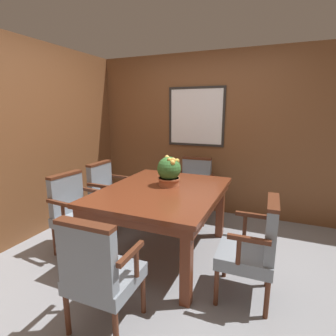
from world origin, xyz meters
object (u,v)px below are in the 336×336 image
(chair_left_far, at_px, (108,193))
(chair_head_near, at_px, (99,271))
(dining_table, at_px, (163,197))
(chair_left_near, at_px, (75,210))
(potted_plant, at_px, (169,171))
(chair_right_near, at_px, (254,246))
(chair_head_far, at_px, (194,186))

(chair_left_far, bearing_deg, chair_head_near, -145.23)
(dining_table, relative_size, chair_left_far, 1.69)
(chair_left_near, bearing_deg, dining_table, -66.44)
(dining_table, distance_m, chair_left_far, 1.07)
(chair_head_near, height_order, potted_plant, potted_plant)
(chair_left_near, bearing_deg, chair_head_near, -125.45)
(dining_table, relative_size, chair_left_near, 1.69)
(chair_right_near, bearing_deg, dining_table, -111.16)
(chair_head_near, xyz_separation_m, chair_left_near, (-0.97, 0.84, 0.00))
(dining_table, relative_size, chair_head_near, 1.69)
(dining_table, height_order, chair_left_far, chair_left_far)
(chair_head_near, bearing_deg, dining_table, -89.95)
(chair_head_far, bearing_deg, chair_left_near, -125.91)
(chair_right_near, relative_size, chair_head_far, 1.00)
(chair_left_far, distance_m, chair_left_near, 0.68)
(potted_plant, bearing_deg, chair_head_near, -89.92)
(chair_left_far, bearing_deg, chair_head_far, -51.89)
(chair_head_near, xyz_separation_m, chair_left_far, (-1.01, 1.51, 0.00))
(chair_head_near, relative_size, chair_left_near, 1.00)
(chair_left_near, height_order, potted_plant, potted_plant)
(chair_left_far, height_order, potted_plant, potted_plant)
(chair_left_near, relative_size, potted_plant, 2.64)
(chair_right_near, distance_m, chair_left_far, 2.12)
(dining_table, distance_m, chair_right_near, 1.08)
(chair_head_near, height_order, chair_left_near, same)
(chair_head_far, relative_size, chair_left_far, 1.00)
(chair_head_near, bearing_deg, chair_head_far, -90.84)
(chair_head_near, relative_size, chair_left_far, 1.00)
(chair_right_near, bearing_deg, potted_plant, -118.44)
(chair_right_near, xyz_separation_m, chair_head_near, (-0.98, -0.79, 0.00))
(chair_head_far, bearing_deg, chair_head_near, -91.85)
(chair_head_far, xyz_separation_m, potted_plant, (-0.00, -0.98, 0.44))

